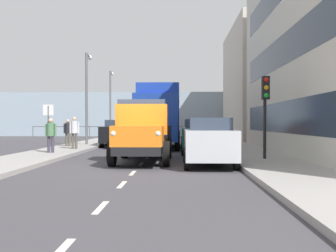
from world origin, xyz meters
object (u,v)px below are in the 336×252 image
object	(u,v)px
traffic_light_near	(265,99)
car_navy_oppositeside_1	(130,131)
lorry_cargo_blue	(159,114)
car_teal_kerbside_1	(200,136)
truck_vintage_orange	(142,132)
pedestrian_in_dark_coat	(74,130)
pedestrian_couple_b	(51,133)
pedestrian_with_bag	(68,130)
car_red_kerbside_2	(196,133)
car_black_oppositeside_0	(119,133)
lamp_post_promenade	(87,89)
car_silver_kerbside_near	(209,141)
street_sign	(48,120)
lamp_post_far	(111,98)

from	to	relation	value
traffic_light_near	car_navy_oppositeside_1	bearing A→B (deg)	-65.05
lorry_cargo_blue	car_teal_kerbside_1	size ratio (longest dim) A/B	1.97
truck_vintage_orange	pedestrian_in_dark_coat	world-z (taller)	truck_vintage_orange
pedestrian_couple_b	pedestrian_with_bag	size ratio (longest dim) A/B	1.00
car_red_kerbside_2	car_black_oppositeside_0	bearing A→B (deg)	-4.41
traffic_light_near	lamp_post_promenade	world-z (taller)	lamp_post_promenade
truck_vintage_orange	car_red_kerbside_2	distance (m)	10.23
pedestrian_couple_b	pedestrian_with_bag	xyz separation A→B (m)	(0.60, -4.96, -0.00)
car_navy_oppositeside_1	traffic_light_near	bearing A→B (deg)	114.95
lorry_cargo_blue	pedestrian_in_dark_coat	size ratio (longest dim) A/B	4.77
car_black_oppositeside_0	traffic_light_near	bearing A→B (deg)	125.54
car_red_kerbside_2	lamp_post_promenade	xyz separation A→B (m)	(7.06, -0.31, 2.82)
car_navy_oppositeside_1	car_silver_kerbside_near	bearing A→B (deg)	106.40
car_navy_oppositeside_1	pedestrian_couple_b	world-z (taller)	pedestrian_couple_b
lorry_cargo_blue	lamp_post_promenade	distance (m)	5.11
car_navy_oppositeside_1	pedestrian_in_dark_coat	bearing A→B (deg)	80.47
car_silver_kerbside_near	car_navy_oppositeside_1	bearing A→B (deg)	-73.60
car_teal_kerbside_1	street_sign	xyz separation A→B (m)	(7.21, 1.31, 0.79)
truck_vintage_orange	pedestrian_with_bag	xyz separation A→B (m)	(5.18, -7.94, -0.09)
car_silver_kerbside_near	lamp_post_promenade	world-z (taller)	lamp_post_promenade
traffic_light_near	lamp_post_far	xyz separation A→B (m)	(9.65, -20.59, 1.35)
pedestrian_with_bag	lamp_post_far	bearing A→B (deg)	-91.34
lorry_cargo_blue	car_black_oppositeside_0	xyz separation A→B (m)	(2.66, -1.07, -1.18)
pedestrian_couple_b	traffic_light_near	xyz separation A→B (m)	(-9.35, 2.84, 1.38)
lamp_post_promenade	street_sign	world-z (taller)	lamp_post_promenade
truck_vintage_orange	car_navy_oppositeside_1	distance (m)	15.95
traffic_light_near	lamp_post_promenade	xyz separation A→B (m)	(9.34, -10.09, 1.24)
pedestrian_couple_b	street_sign	bearing A→B (deg)	-37.70
lorry_cargo_blue	car_red_kerbside_2	size ratio (longest dim) A/B	1.84
car_navy_oppositeside_1	lamp_post_far	size ratio (longest dim) A/B	0.76
car_silver_kerbside_near	lamp_post_promenade	distance (m)	13.70
lorry_cargo_blue	traffic_light_near	xyz separation A→B (m)	(-4.60, 9.09, 0.40)
pedestrian_in_dark_coat	traffic_light_near	xyz separation A→B (m)	(-8.95, 5.53, 1.31)
car_silver_kerbside_near	pedestrian_in_dark_coat	world-z (taller)	pedestrian_in_dark_coat
pedestrian_with_bag	lamp_post_promenade	world-z (taller)	lamp_post_promenade
lorry_cargo_blue	pedestrian_couple_b	distance (m)	7.91
car_silver_kerbside_near	traffic_light_near	size ratio (longest dim) A/B	1.22
pedestrian_couple_b	pedestrian_with_bag	bearing A→B (deg)	-83.08
lorry_cargo_blue	traffic_light_near	size ratio (longest dim) A/B	2.56
car_red_kerbside_2	pedestrian_couple_b	bearing A→B (deg)	44.48
truck_vintage_orange	lorry_cargo_blue	world-z (taller)	lorry_cargo_blue
pedestrian_in_dark_coat	lorry_cargo_blue	bearing A→B (deg)	-140.65
lorry_cargo_blue	pedestrian_couple_b	size ratio (longest dim) A/B	5.10
pedestrian_in_dark_coat	car_black_oppositeside_0	bearing A→B (deg)	-110.05
lorry_cargo_blue	car_teal_kerbside_1	bearing A→B (deg)	115.69
pedestrian_in_dark_coat	car_navy_oppositeside_1	bearing A→B (deg)	-99.53
pedestrian_couple_b	street_sign	world-z (taller)	street_sign
traffic_light_near	street_sign	size ratio (longest dim) A/B	1.42
pedestrian_couple_b	car_black_oppositeside_0	bearing A→B (deg)	-105.91
traffic_light_near	car_black_oppositeside_0	bearing A→B (deg)	-54.46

